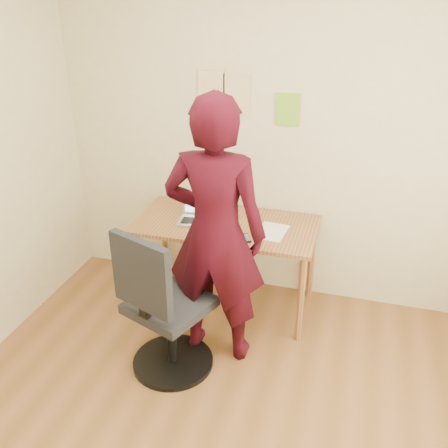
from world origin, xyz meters
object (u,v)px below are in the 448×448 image
(office_chair, at_px, (163,314))
(person, at_px, (215,234))
(phone, at_px, (245,238))
(desk, at_px, (226,233))
(laptop, at_px, (199,214))

(office_chair, xyz_separation_m, person, (0.26, 0.32, 0.47))
(phone, xyz_separation_m, office_chair, (-0.38, -0.66, -0.28))
(office_chair, distance_m, person, 0.63)
(desk, distance_m, laptop, 0.25)
(desk, height_order, laptop, laptop)
(desk, distance_m, person, 0.63)
(laptop, distance_m, person, 0.65)
(laptop, xyz_separation_m, person, (0.30, -0.55, 0.14))
(phone, height_order, person, person)
(laptop, relative_size, office_chair, 0.30)
(laptop, relative_size, person, 0.17)
(desk, bearing_deg, office_chair, -101.33)
(laptop, xyz_separation_m, phone, (0.42, -0.21, -0.04))
(desk, xyz_separation_m, person, (0.09, -0.55, 0.28))
(desk, relative_size, laptop, 4.36)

